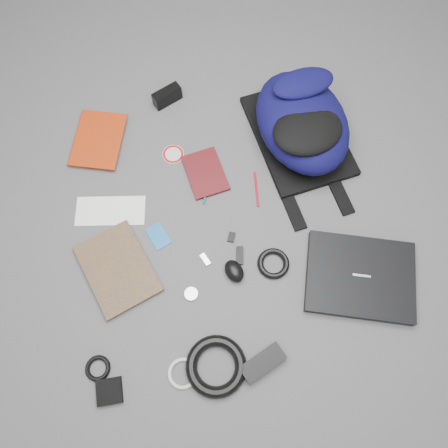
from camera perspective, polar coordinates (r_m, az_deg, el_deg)
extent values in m
plane|color=#4F4F51|center=(1.50, 0.00, -0.27)|extent=(4.00, 4.00, 0.00)
cube|color=black|center=(1.50, 17.35, -6.61)|extent=(0.41, 0.37, 0.03)
imported|color=#982608|center=(1.73, -18.90, 10.62)|extent=(0.24, 0.28, 0.03)
imported|color=#A5770B|center=(1.50, -17.19, -7.50)|extent=(0.28, 0.33, 0.02)
cube|color=white|center=(1.57, -14.61, 1.67)|extent=(0.25, 0.15, 0.00)
cube|color=#400C0F|center=(1.58, -2.46, 6.65)|extent=(0.15, 0.20, 0.01)
cube|color=black|center=(1.74, -7.44, 16.22)|extent=(0.12, 0.08, 0.06)
cylinder|color=silver|center=(1.63, -6.66, 9.03)|extent=(0.10, 0.10, 0.00)
cylinder|color=#0A615F|center=(1.56, -2.16, 5.16)|extent=(0.06, 0.14, 0.01)
cylinder|color=red|center=(1.56, 4.26, 4.55)|extent=(0.02, 0.13, 0.01)
cube|color=#1763AE|center=(1.50, -8.57, -1.58)|extent=(0.09, 0.10, 0.00)
cube|color=black|center=(1.46, 2.07, -4.13)|extent=(0.04, 0.07, 0.01)
cube|color=silver|center=(1.46, -2.47, -4.65)|extent=(0.03, 0.05, 0.01)
cube|color=black|center=(1.48, 0.98, -1.74)|extent=(0.03, 0.04, 0.01)
ellipsoid|color=black|center=(1.43, 1.34, -6.17)|extent=(0.08, 0.09, 0.04)
cylinder|color=#BABABC|center=(1.47, -10.49, -7.04)|extent=(0.07, 0.07, 0.01)
cylinder|color=#B5B5B7|center=(1.44, -4.31, -9.09)|extent=(0.06, 0.06, 0.01)
torus|color=black|center=(1.46, 6.46, -5.15)|extent=(0.12, 0.12, 0.02)
cube|color=black|center=(1.40, 5.05, -17.61)|extent=(0.15, 0.11, 0.03)
torus|color=black|center=(1.39, -1.04, -18.07)|extent=(0.21, 0.21, 0.04)
cube|color=black|center=(1.44, -14.74, -20.39)|extent=(0.08, 0.08, 0.02)
torus|color=black|center=(1.45, -16.16, -17.65)|extent=(0.09, 0.09, 0.01)
torus|color=beige|center=(1.41, -5.39, -18.85)|extent=(0.11, 0.11, 0.01)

